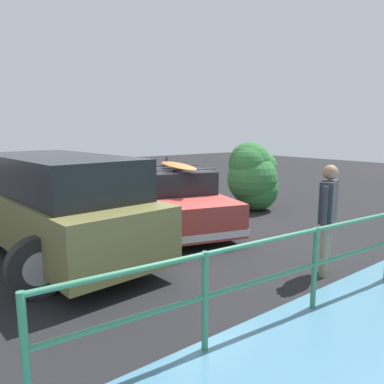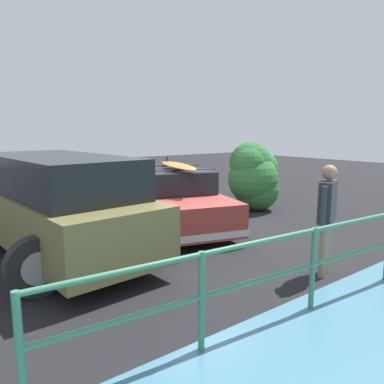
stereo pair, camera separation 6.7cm
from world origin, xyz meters
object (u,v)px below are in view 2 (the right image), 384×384
(suv_car, at_px, (58,205))
(person_bystander, at_px, (327,210))
(bush_near_left, at_px, (254,174))
(sedan_car, at_px, (176,200))

(suv_car, height_order, person_bystander, suv_car)
(suv_car, xyz_separation_m, person_bystander, (-3.11, 3.52, 0.10))
(person_bystander, height_order, bush_near_left, bush_near_left)
(sedan_car, distance_m, person_bystander, 3.97)
(suv_car, distance_m, person_bystander, 4.70)
(bush_near_left, bearing_deg, sedan_car, 5.27)
(sedan_car, height_order, person_bystander, person_bystander)
(sedan_car, xyz_separation_m, bush_near_left, (-2.97, -0.27, 0.39))
(suv_car, bearing_deg, sedan_car, -171.77)
(sedan_car, relative_size, person_bystander, 2.40)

